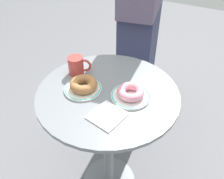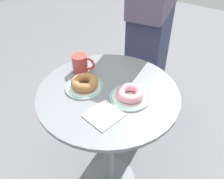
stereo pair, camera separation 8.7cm
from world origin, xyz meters
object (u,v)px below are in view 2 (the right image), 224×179
Objects in this scene: plate_left at (84,87)px; paper_napkin at (104,115)px; donut_cinnamon at (85,82)px; coffee_mug at (81,63)px; person_figure at (151,24)px; donut_pink_frosted at (130,93)px; plate_right at (130,97)px; cafe_table at (109,126)px.

plate_left is 0.21m from paper_napkin.
donut_cinnamon is 0.95× the size of paper_napkin.
donut_cinnamon is (0.00, 0.00, 0.03)m from plate_left.
person_figure is (0.08, 0.63, -0.00)m from coffee_mug.
person_figure is (-0.02, 0.74, 0.03)m from plate_left.
person_figure is at bearing 109.40° from donut_pink_frosted.
donut_cinnamon is (-0.21, -0.05, 0.03)m from plate_right.
donut_pink_frosted is (0.00, 0.00, 0.02)m from plate_right.
donut_cinnamon is (-0.10, -0.04, 0.27)m from cafe_table.
donut_pink_frosted is 0.07× the size of person_figure.
cafe_table is at bearing 20.79° from donut_cinnamon.
donut_cinnamon is at bearing -87.93° from person_figure.
paper_napkin is (0.18, -0.10, -0.00)m from plate_left.
plate_right is (0.22, 0.06, 0.00)m from plate_left.
paper_napkin is at bearing -76.20° from person_figure.
plate_right is at bearing 14.61° from plate_left.
plate_left is at bearing -165.39° from donut_pink_frosted.
plate_left is at bearing -158.82° from cafe_table.
donut_pink_frosted is at bearing -70.60° from person_figure.
paper_napkin is at bearing -28.15° from plate_left.
donut_cinnamon is 1.11× the size of coffee_mug.
paper_napkin is at bearing -102.63° from plate_right.
donut_pink_frosted is (0.22, 0.06, 0.02)m from plate_left.
paper_napkin is at bearing -29.26° from donut_cinnamon.
paper_napkin is (0.07, -0.14, 0.24)m from cafe_table.
coffee_mug is at bearing 163.98° from cafe_table.
paper_napkin is 0.08× the size of person_figure.
cafe_table is 0.27m from plate_right.
person_figure is (-0.03, 0.73, 0.01)m from donut_cinnamon.
donut_cinnamon is 0.21m from paper_napkin.
coffee_mug is at bearing 171.86° from plate_right.
person_figure is at bearing 100.68° from cafe_table.
coffee_mug is (-0.32, 0.05, 0.04)m from plate_right.
paper_napkin is (0.18, -0.10, -0.03)m from donut_cinnamon.
person_figure is at bearing 92.07° from donut_cinnamon.
person_figure reaches higher than donut_pink_frosted.
plate_left is 1.29× the size of paper_napkin.
donut_cinnamon is 0.14m from coffee_mug.
donut_pink_frosted is 1.07× the size of coffee_mug.
donut_pink_frosted reaches higher than plate_left.
plate_left reaches higher than paper_napkin.
person_figure is (-0.13, 0.69, 0.28)m from cafe_table.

